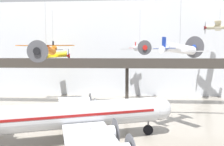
{
  "coord_description": "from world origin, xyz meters",
  "views": [
    {
      "loc": [
        -0.23,
        -23.82,
        10.69
      ],
      "look_at": [
        -2.13,
        5.68,
        8.04
      ],
      "focal_mm": 35.0,
      "sensor_mm": 36.0,
      "label": 1
    }
  ],
  "objects_px": {
    "suspended_plane_silver_racer": "(140,48)",
    "suspended_plane_yellow_lowwing": "(53,55)",
    "airliner_silver_main": "(75,115)",
    "suspended_plane_white_twin": "(180,49)",
    "suspended_plane_orange_highwing": "(46,49)",
    "suspended_plane_cream_biplane": "(219,27)"
  },
  "relations": [
    {
      "from": "suspended_plane_white_twin",
      "to": "suspended_plane_yellow_lowwing",
      "type": "relative_size",
      "value": 0.87
    },
    {
      "from": "suspended_plane_orange_highwing",
      "to": "suspended_plane_yellow_lowwing",
      "type": "relative_size",
      "value": 0.93
    },
    {
      "from": "suspended_plane_cream_biplane",
      "to": "suspended_plane_white_twin",
      "type": "distance_m",
      "value": 23.31
    },
    {
      "from": "airliner_silver_main",
      "to": "suspended_plane_cream_biplane",
      "type": "height_order",
      "value": "suspended_plane_cream_biplane"
    },
    {
      "from": "suspended_plane_silver_racer",
      "to": "suspended_plane_white_twin",
      "type": "bearing_deg",
      "value": -2.43
    },
    {
      "from": "airliner_silver_main",
      "to": "suspended_plane_white_twin",
      "type": "height_order",
      "value": "suspended_plane_white_twin"
    },
    {
      "from": "airliner_silver_main",
      "to": "suspended_plane_cream_biplane",
      "type": "relative_size",
      "value": 3.87
    },
    {
      "from": "suspended_plane_orange_highwing",
      "to": "suspended_plane_white_twin",
      "type": "height_order",
      "value": "suspended_plane_orange_highwing"
    },
    {
      "from": "suspended_plane_silver_racer",
      "to": "airliner_silver_main",
      "type": "bearing_deg",
      "value": -35.93
    },
    {
      "from": "suspended_plane_white_twin",
      "to": "suspended_plane_yellow_lowwing",
      "type": "xyz_separation_m",
      "value": [
        -23.46,
        17.88,
        -0.95
      ]
    },
    {
      "from": "suspended_plane_orange_highwing",
      "to": "suspended_plane_silver_racer",
      "type": "bearing_deg",
      "value": 129.52
    },
    {
      "from": "suspended_plane_cream_biplane",
      "to": "suspended_plane_orange_highwing",
      "type": "relative_size",
      "value": 0.69
    },
    {
      "from": "airliner_silver_main",
      "to": "suspended_plane_yellow_lowwing",
      "type": "distance_m",
      "value": 26.01
    },
    {
      "from": "suspended_plane_silver_racer",
      "to": "suspended_plane_yellow_lowwing",
      "type": "height_order",
      "value": "suspended_plane_silver_racer"
    },
    {
      "from": "airliner_silver_main",
      "to": "suspended_plane_silver_racer",
      "type": "height_order",
      "value": "suspended_plane_silver_racer"
    },
    {
      "from": "suspended_plane_orange_highwing",
      "to": "airliner_silver_main",
      "type": "bearing_deg",
      "value": 34.62
    },
    {
      "from": "suspended_plane_orange_highwing",
      "to": "suspended_plane_cream_biplane",
      "type": "bearing_deg",
      "value": 112.23
    },
    {
      "from": "suspended_plane_silver_racer",
      "to": "suspended_plane_yellow_lowwing",
      "type": "bearing_deg",
      "value": -102.31
    },
    {
      "from": "suspended_plane_yellow_lowwing",
      "to": "suspended_plane_orange_highwing",
      "type": "bearing_deg",
      "value": -86.93
    },
    {
      "from": "suspended_plane_cream_biplane",
      "to": "suspended_plane_silver_racer",
      "type": "bearing_deg",
      "value": 23.33
    },
    {
      "from": "suspended_plane_orange_highwing",
      "to": "suspended_plane_yellow_lowwing",
      "type": "bearing_deg",
      "value": -165.59
    },
    {
      "from": "airliner_silver_main",
      "to": "suspended_plane_yellow_lowwing",
      "type": "relative_size",
      "value": 2.51
    }
  ]
}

